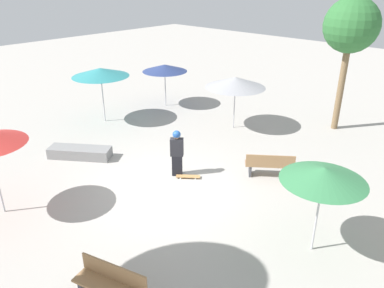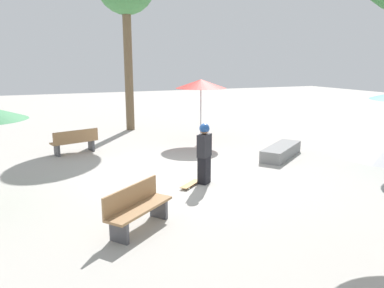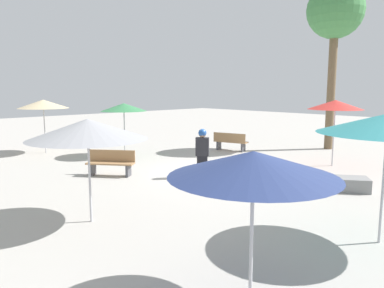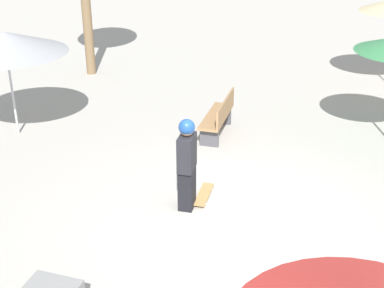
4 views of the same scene
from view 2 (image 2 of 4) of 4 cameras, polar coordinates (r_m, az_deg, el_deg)
name	(u,v)px [view 2 (image 2 of 4)]	position (r m, az deg, el deg)	size (l,w,h in m)	color
ground_plane	(181,176)	(10.67, -1.64, -4.82)	(60.00, 60.00, 0.00)	#ADA8A0
skater_main	(204,151)	(9.79, 1.88, -1.14)	(0.48, 0.46, 1.61)	black
skateboard	(191,184)	(9.78, -0.22, -6.11)	(0.75, 0.66, 0.07)	#B7844C
concrete_ledge	(281,151)	(13.01, 13.42, -1.10)	(2.25, 1.89, 0.39)	gray
bench_near	(138,208)	(7.36, -8.29, -9.59)	(1.53, 1.33, 0.85)	#47474C
bench_far	(75,142)	(13.70, -17.41, 0.34)	(1.66, 0.87, 0.85)	#47474C
shade_umbrella_red	(201,84)	(14.88, 1.36, 9.15)	(2.01, 2.01, 2.49)	#B7B7BC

